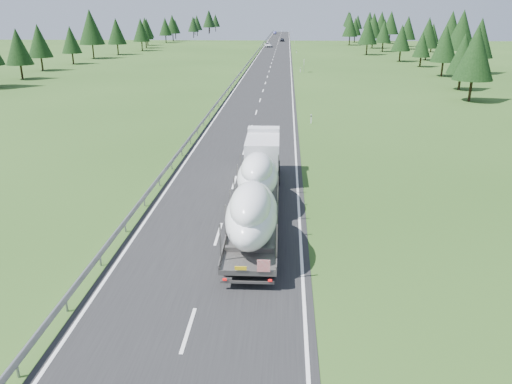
# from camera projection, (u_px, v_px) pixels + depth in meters

# --- Properties ---
(ground) EXTENTS (400.00, 400.00, 0.00)m
(ground) POSITION_uv_depth(u_px,v_px,m) (218.00, 234.00, 28.03)
(ground) COLOR #264617
(ground) RESTS_ON ground
(road_surface) EXTENTS (10.00, 400.00, 0.02)m
(road_surface) POSITION_uv_depth(u_px,v_px,m) (272.00, 63.00, 121.87)
(road_surface) COLOR black
(road_surface) RESTS_ON ground
(guardrail) EXTENTS (0.10, 400.00, 0.76)m
(guardrail) POSITION_uv_depth(u_px,v_px,m) (250.00, 60.00, 121.91)
(guardrail) COLOR slate
(guardrail) RESTS_ON ground
(marker_posts) EXTENTS (0.13, 350.08, 1.00)m
(marker_posts) POSITION_uv_depth(u_px,v_px,m) (295.00, 46.00, 172.94)
(marker_posts) COLOR silver
(marker_posts) RESTS_ON ground
(highway_sign) EXTENTS (0.08, 0.90, 2.60)m
(highway_sign) POSITION_uv_depth(u_px,v_px,m) (304.00, 63.00, 102.09)
(highway_sign) COLOR slate
(highway_sign) RESTS_ON ground
(tree_line_right) EXTENTS (27.96, 330.11, 12.59)m
(tree_line_right) POSITION_uv_depth(u_px,v_px,m) (424.00, 31.00, 131.87)
(tree_line_right) COLOR black
(tree_line_right) RESTS_ON ground
(tree_line_left) EXTENTS (15.20, 328.98, 12.48)m
(tree_line_left) POSITION_uv_depth(u_px,v_px,m) (126.00, 29.00, 149.79)
(tree_line_left) COLOR black
(tree_line_left) RESTS_ON ground
(boat_truck) EXTENTS (2.77, 18.63, 4.04)m
(boat_truck) POSITION_uv_depth(u_px,v_px,m) (257.00, 184.00, 29.57)
(boat_truck) COLOR silver
(boat_truck) RESTS_ON ground
(distant_van) EXTENTS (2.92, 5.69, 1.54)m
(distant_van) POSITION_uv_depth(u_px,v_px,m) (268.00, 45.00, 175.42)
(distant_van) COLOR silver
(distant_van) RESTS_ON ground
(distant_car_dark) EXTENTS (1.80, 4.11, 1.38)m
(distant_car_dark) POSITION_uv_depth(u_px,v_px,m) (282.00, 40.00, 208.51)
(distant_car_dark) COLOR black
(distant_car_dark) RESTS_ON ground
(distant_car_blue) EXTENTS (1.68, 4.64, 1.52)m
(distant_car_blue) POSITION_uv_depth(u_px,v_px,m) (275.00, 33.00, 276.26)
(distant_car_blue) COLOR #1C1F4F
(distant_car_blue) RESTS_ON ground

